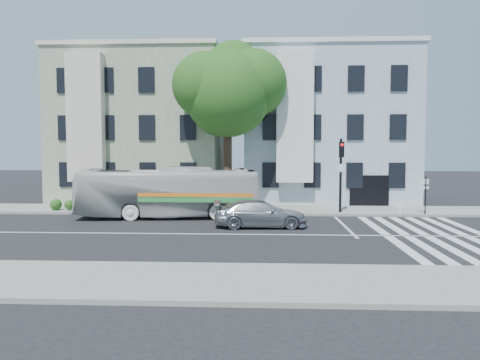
# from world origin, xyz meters

# --- Properties ---
(ground) EXTENTS (120.00, 120.00, 0.00)m
(ground) POSITION_xyz_m (0.00, 0.00, 0.00)
(ground) COLOR black
(ground) RESTS_ON ground
(sidewalk_far) EXTENTS (80.00, 4.00, 0.15)m
(sidewalk_far) POSITION_xyz_m (0.00, 8.00, 0.07)
(sidewalk_far) COLOR gray
(sidewalk_far) RESTS_ON ground
(sidewalk_near) EXTENTS (80.00, 4.00, 0.15)m
(sidewalk_near) POSITION_xyz_m (0.00, -8.00, 0.07)
(sidewalk_near) COLOR gray
(sidewalk_near) RESTS_ON ground
(building_left) EXTENTS (12.00, 10.00, 11.00)m
(building_left) POSITION_xyz_m (-7.00, 15.00, 5.50)
(building_left) COLOR gray
(building_left) RESTS_ON ground
(building_right) EXTENTS (12.00, 10.00, 11.00)m
(building_right) POSITION_xyz_m (7.00, 15.00, 5.50)
(building_right) COLOR #93A5AF
(building_right) RESTS_ON ground
(street_tree) EXTENTS (7.30, 5.90, 11.10)m
(street_tree) POSITION_xyz_m (0.06, 8.74, 7.83)
(street_tree) COLOR #2D2116
(street_tree) RESTS_ON ground
(bus) EXTENTS (3.45, 10.68, 2.92)m
(bus) POSITION_xyz_m (-3.12, 5.00, 1.46)
(bus) COLOR silver
(bus) RESTS_ON ground
(sedan) EXTENTS (2.22, 4.83, 1.37)m
(sedan) POSITION_xyz_m (2.15, 2.04, 0.68)
(sedan) COLOR #AAABB1
(sedan) RESTS_ON ground
(hedge) EXTENTS (8.36, 3.36, 0.70)m
(hedge) POSITION_xyz_m (-6.37, 6.78, 0.50)
(hedge) COLOR #28561C
(hedge) RESTS_ON sidewalk_far
(traffic_signal) EXTENTS (0.47, 0.54, 4.59)m
(traffic_signal) POSITION_xyz_m (6.95, 6.63, 2.96)
(traffic_signal) COLOR black
(traffic_signal) RESTS_ON ground
(fire_hydrant) EXTENTS (0.37, 0.25, 0.65)m
(fire_hydrant) POSITION_xyz_m (10.45, 6.45, 0.48)
(fire_hydrant) COLOR silver
(fire_hydrant) RESTS_ON sidewalk_far
(far_sign_pole) EXTENTS (0.40, 0.18, 2.22)m
(far_sign_pole) POSITION_xyz_m (11.79, 6.15, 1.58)
(far_sign_pole) COLOR black
(far_sign_pole) RESTS_ON sidewalk_far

